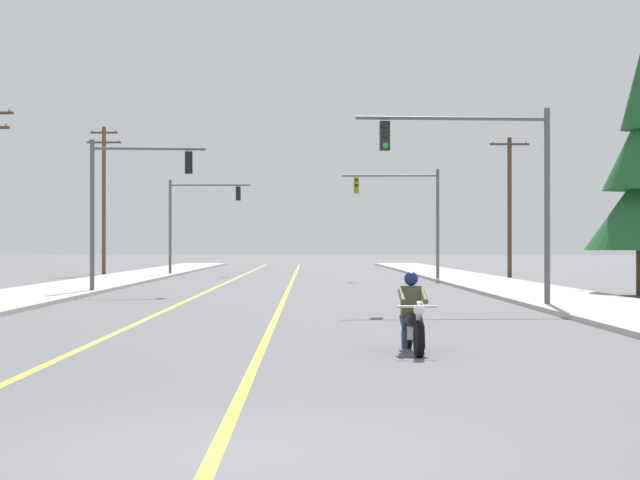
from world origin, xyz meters
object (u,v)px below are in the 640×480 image
Objects in this scene: utility_pole_left_far at (104,195)px; motorcycle_with_rider at (413,320)px; traffic_signal_mid_right at (410,206)px; traffic_signal_mid_left at (194,212)px; traffic_signal_near_left at (125,192)px; traffic_signal_near_right at (491,173)px; utility_pole_right_far at (510,204)px.

motorcycle_with_rider is at bearing -72.65° from utility_pole_left_far.
traffic_signal_mid_right is 0.63× the size of utility_pole_left_far.
traffic_signal_near_left is at bearing -89.95° from traffic_signal_mid_left.
traffic_signal_mid_right is at bearing -29.51° from utility_pole_left_far.
traffic_signal_near_right is 1.00× the size of traffic_signal_mid_left.
motorcycle_with_rider is 0.35× the size of traffic_signal_near_left.
traffic_signal_mid_right is (13.07, 15.79, 0.05)m from traffic_signal_near_left.
traffic_signal_near_right is 1.00× the size of traffic_signal_mid_right.
traffic_signal_near_left and traffic_signal_mid_left have the same top height.
traffic_signal_near_right is at bearing 73.86° from motorcycle_with_rider.
utility_pole_right_far is (10.25, 42.85, 3.86)m from motorcycle_with_rider.
traffic_signal_near_left is 1.00× the size of traffic_signal_mid_left.
traffic_signal_near_left and traffic_signal_mid_right have the same top height.
utility_pole_right_far is (6.51, 29.93, 0.28)m from traffic_signal_near_right.
traffic_signal_near_right and traffic_signal_near_left have the same top height.
traffic_signal_mid_left is (-0.02, 24.91, 0.04)m from traffic_signal_near_left.
motorcycle_with_rider is 0.35× the size of traffic_signal_near_right.
traffic_signal_near_left is 20.50m from traffic_signal_mid_right.
utility_pole_left_far is at bearing 163.95° from traffic_signal_mid_left.
traffic_signal_mid_right is at bearing 84.39° from motorcycle_with_rider.
utility_pole_left_far is (-19.24, 10.89, 1.14)m from traffic_signal_mid_right.
traffic_signal_mid_right is 15.95m from traffic_signal_mid_left.
utility_pole_right_far is 0.86× the size of utility_pole_left_far.
utility_pole_right_far reaches higher than motorcycle_with_rider.
traffic_signal_near_right is at bearing -102.26° from utility_pole_right_far.
utility_pole_right_far is at bearing 77.74° from traffic_signal_near_right.
traffic_signal_mid_left is 6.50m from utility_pole_left_far.
utility_pole_left_far reaches higher than traffic_signal_near_right.
traffic_signal_mid_left is 0.73× the size of utility_pole_right_far.
utility_pole_right_far is 26.55m from utility_pole_left_far.
traffic_signal_mid_right is 0.73× the size of utility_pole_right_far.
traffic_signal_mid_left is 20.14m from utility_pole_right_far.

